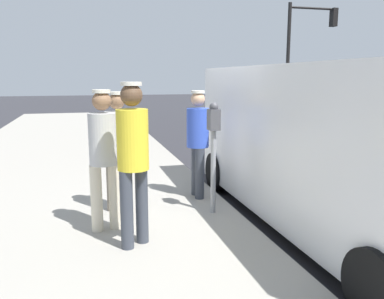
% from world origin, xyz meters
% --- Properties ---
extents(ground_plane, '(80.00, 80.00, 0.00)m').
position_xyz_m(ground_plane, '(0.00, 0.00, 0.00)').
color(ground_plane, '#2D2D33').
extents(sidewalk_slab, '(5.00, 32.00, 0.15)m').
position_xyz_m(sidewalk_slab, '(3.50, 0.00, 0.07)').
color(sidewalk_slab, '#9E998E').
rests_on(sidewalk_slab, ground).
extents(parking_meter_near, '(0.14, 0.18, 1.52)m').
position_xyz_m(parking_meter_near, '(1.35, 0.69, 1.18)').
color(parking_meter_near, gray).
rests_on(parking_meter_near, sidewalk_slab).
extents(pedestrian_in_yellow, '(0.34, 0.34, 1.80)m').
position_xyz_m(pedestrian_in_yellow, '(2.53, 1.50, 1.19)').
color(pedestrian_in_yellow, '#383D47').
rests_on(pedestrian_in_yellow, sidewalk_slab).
extents(pedestrian_in_blue, '(0.34, 0.36, 1.65)m').
position_xyz_m(pedestrian_in_blue, '(1.35, -0.08, 1.09)').
color(pedestrian_in_blue, '#383D47').
rests_on(pedestrian_in_blue, sidewalk_slab).
extents(pedestrian_in_white, '(0.35, 0.34, 1.66)m').
position_xyz_m(pedestrian_in_white, '(2.59, 0.28, 1.10)').
color(pedestrian_in_white, '#726656').
rests_on(pedestrian_in_white, sidewalk_slab).
extents(pedestrian_in_gray, '(0.36, 0.34, 1.71)m').
position_xyz_m(pedestrian_in_gray, '(2.81, 0.95, 1.13)').
color(pedestrian_in_gray, beige).
rests_on(pedestrian_in_gray, sidewalk_slab).
extents(parked_van, '(2.14, 5.21, 2.15)m').
position_xyz_m(parked_van, '(-0.15, 1.26, 1.15)').
color(parked_van, white).
rests_on(parked_van, ground).
extents(traffic_light_corner, '(2.48, 0.42, 5.20)m').
position_xyz_m(traffic_light_corner, '(-6.69, -10.74, 3.52)').
color(traffic_light_corner, black).
rests_on(traffic_light_corner, ground).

